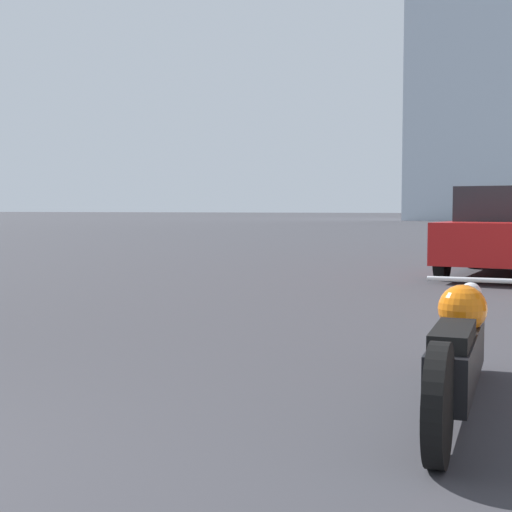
% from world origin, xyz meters
% --- Properties ---
extents(motorcycle, '(0.62, 2.69, 0.78)m').
position_xyz_m(motorcycle, '(2.88, 3.33, 0.38)').
color(motorcycle, black).
rests_on(motorcycle, ground_plane).
extents(parked_car_red, '(2.25, 4.72, 1.69)m').
position_xyz_m(parked_car_red, '(2.45, 13.12, 0.84)').
color(parked_car_red, red).
rests_on(parked_car_red, ground_plane).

